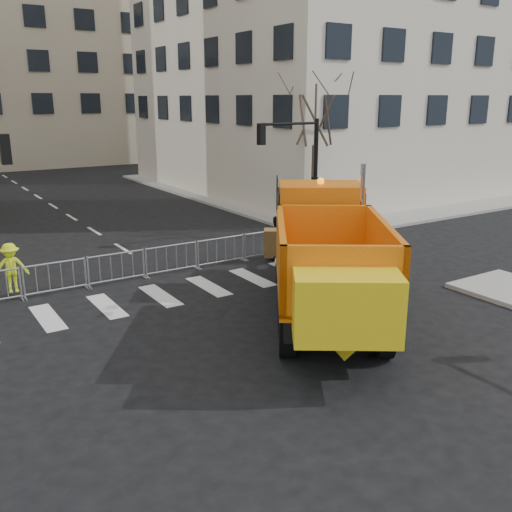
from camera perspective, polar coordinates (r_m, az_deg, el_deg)
ground at (r=15.10m, az=2.83°, el=-9.09°), size 120.00×120.00×0.00m
sidewalk_back at (r=22.10m, az=-10.06°, el=-1.04°), size 64.00×5.00×0.15m
traffic_light_right at (r=26.68m, az=5.96°, el=7.72°), size 0.18×0.18×5.40m
crowd_barriers at (r=20.90m, az=-11.05°, el=-0.69°), size 12.60×0.60×1.10m
street_tree at (r=27.77m, az=5.87°, el=10.21°), size 3.00×3.00×7.50m
plow_truck at (r=16.63m, az=7.05°, el=0.25°), size 8.74×10.99×4.36m
cop_a at (r=24.13m, az=6.84°, el=2.39°), size 0.73×0.72×1.69m
cop_b at (r=22.73m, az=1.99°, el=1.79°), size 1.08×1.01×1.78m
cop_c at (r=23.09m, az=3.79°, el=2.23°), size 1.18×1.15×1.98m
worker at (r=20.11m, az=-23.29°, el=-1.09°), size 1.11×0.69×1.64m
newspaper_box at (r=22.87m, az=4.46°, el=1.35°), size 0.53×0.50×1.10m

